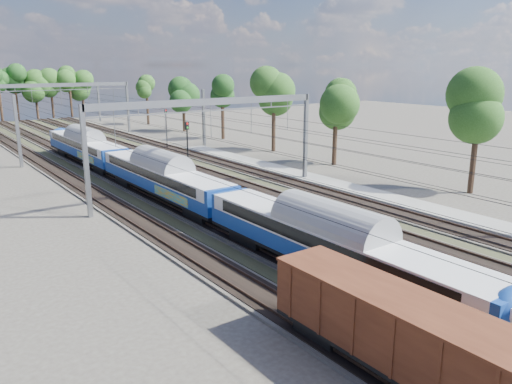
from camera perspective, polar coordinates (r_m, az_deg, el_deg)
track_bed at (r=60.00m, az=-12.46°, el=2.64°), size 21.00×130.00×0.34m
platform at (r=47.24m, az=14.09°, el=-0.52°), size 3.00×70.00×0.30m
catenary at (r=66.30m, az=-15.23°, el=9.06°), size 25.65×130.00×9.00m
tree_belt at (r=108.24m, az=-20.12°, el=11.51°), size 39.56×101.15×12.15m
emu_train at (r=44.99m, az=-10.48°, el=2.18°), size 3.05×64.42×4.46m
freight_boxcar at (r=20.02m, az=17.68°, el=-15.83°), size 2.71×13.09×3.37m
worker at (r=81.13m, az=-17.17°, el=5.85°), size 0.41×0.62×1.69m
signal_near at (r=51.16m, az=-7.84°, el=5.34°), size 0.42×0.38×6.37m
signal_far at (r=73.56m, az=-10.23°, el=7.65°), size 0.40×0.37×5.76m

